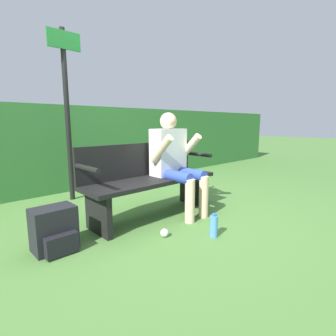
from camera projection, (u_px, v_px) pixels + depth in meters
ground_plane at (153, 216)px, 3.14m from camera, size 40.00×40.00×0.00m
hedge_back at (76, 147)px, 4.47m from camera, size 12.00×0.43×1.38m
park_bench at (149, 179)px, 3.11m from camera, size 1.67×0.49×0.86m
person_seated at (174, 158)px, 3.18m from camera, size 0.57×0.64×1.23m
backpack at (55, 230)px, 2.28m from camera, size 0.36×0.32×0.38m
water_bottle at (214, 226)px, 2.55m from camera, size 0.08×0.08×0.24m
signpost at (67, 105)px, 3.61m from camera, size 0.44×0.09×2.35m
parked_car at (89, 133)px, 12.66m from camera, size 1.90×4.10×1.28m
litter_crumple at (164, 233)px, 2.56m from camera, size 0.08×0.08×0.08m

